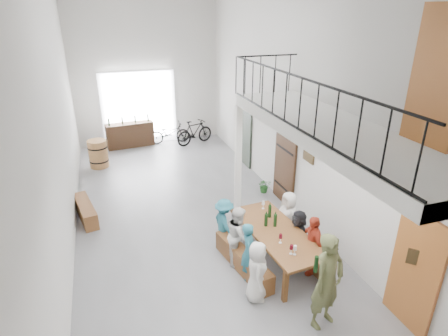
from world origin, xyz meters
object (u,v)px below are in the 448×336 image
object	(u,v)px
oak_barrel	(98,154)
serving_counter	(130,135)
host_standing	(327,282)
bicycle_near	(170,133)
tasting_table	(276,234)
bench_inner	(243,261)
side_bench	(86,211)

from	to	relation	value
oak_barrel	serving_counter	world-z (taller)	oak_barrel
host_standing	bicycle_near	world-z (taller)	host_standing
tasting_table	host_standing	world-z (taller)	host_standing
tasting_table	bench_inner	world-z (taller)	tasting_table
tasting_table	serving_counter	bearing A→B (deg)	99.51
tasting_table	bicycle_near	distance (m)	8.30
oak_barrel	serving_counter	size ratio (longest dim) A/B	0.53
bench_inner	oak_barrel	xyz separation A→B (m)	(-2.66, 6.62, 0.26)
tasting_table	serving_counter	size ratio (longest dim) A/B	1.42
oak_barrel	side_bench	bearing A→B (deg)	-96.99
serving_counter	bicycle_near	size ratio (longest dim) A/B	1.12
oak_barrel	serving_counter	xyz separation A→B (m)	(1.22, 1.74, -0.00)
oak_barrel	host_standing	world-z (taller)	host_standing
bench_inner	oak_barrel	bearing A→B (deg)	101.82
bench_inner	side_bench	size ratio (longest dim) A/B	1.24
tasting_table	serving_counter	world-z (taller)	serving_counter
tasting_table	side_bench	world-z (taller)	tasting_table
side_bench	oak_barrel	distance (m)	3.46
serving_counter	host_standing	world-z (taller)	host_standing
bicycle_near	serving_counter	bearing A→B (deg)	86.75
oak_barrel	bicycle_near	bearing A→B (deg)	30.82
tasting_table	oak_barrel	xyz separation A→B (m)	(-3.39, 6.64, -0.24)
bicycle_near	bench_inner	bearing A→B (deg)	-179.80
bench_inner	bicycle_near	distance (m)	8.25
side_bench	bicycle_near	world-z (taller)	bicycle_near
oak_barrel	bicycle_near	world-z (taller)	oak_barrel
host_standing	oak_barrel	bearing A→B (deg)	93.21
oak_barrel	host_standing	distance (m)	9.07
host_standing	side_bench	bearing A→B (deg)	108.79
bench_inner	oak_barrel	world-z (taller)	oak_barrel
tasting_table	serving_counter	distance (m)	8.65
bench_inner	oak_barrel	distance (m)	7.14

